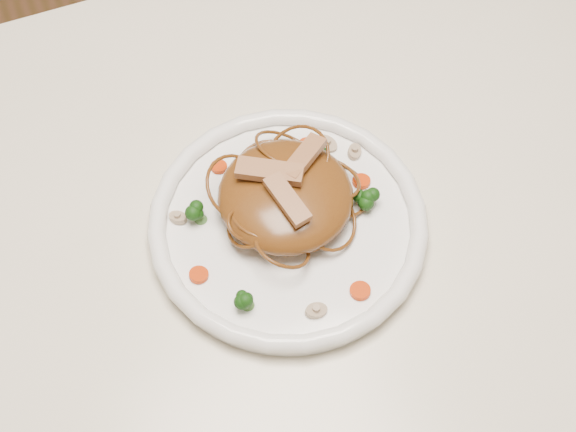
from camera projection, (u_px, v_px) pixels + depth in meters
name	position (u px, v px, depth m)	size (l,w,h in m)	color
ground	(282.00, 413.00, 1.50)	(4.00, 4.00, 0.00)	brown
table	(279.00, 253.00, 0.95)	(1.20, 0.80, 0.75)	#EEE3CA
plate	(288.00, 226.00, 0.84)	(0.30, 0.30, 0.02)	white
noodle_mound	(285.00, 195.00, 0.82)	(0.14, 0.14, 0.05)	brown
chicken_a	(304.00, 157.00, 0.81)	(0.06, 0.02, 0.01)	tan
chicken_b	(270.00, 171.00, 0.80)	(0.07, 0.02, 0.01)	tan
chicken_c	(287.00, 199.00, 0.78)	(0.06, 0.02, 0.01)	tan
broccoli_0	(318.00, 159.00, 0.86)	(0.02, 0.02, 0.03)	#18450E
broccoli_1	(200.00, 212.00, 0.82)	(0.03, 0.03, 0.03)	#18450E
broccoli_2	(247.00, 300.00, 0.77)	(0.02, 0.02, 0.03)	#18450E
broccoli_3	(366.00, 198.00, 0.84)	(0.02, 0.02, 0.03)	#18450E
carrot_0	(307.00, 146.00, 0.89)	(0.02, 0.02, 0.01)	#D03A07
carrot_1	(199.00, 275.00, 0.80)	(0.02, 0.02, 0.01)	#D03A07
carrot_2	(361.00, 181.00, 0.86)	(0.02, 0.02, 0.01)	#D03A07
carrot_3	(219.00, 167.00, 0.87)	(0.02, 0.02, 0.01)	#D03A07
carrot_4	(360.00, 291.00, 0.79)	(0.02, 0.02, 0.01)	#D03A07
mushroom_0	(316.00, 311.00, 0.78)	(0.02, 0.02, 0.01)	beige
mushroom_1	(354.00, 152.00, 0.88)	(0.02, 0.02, 0.01)	beige
mushroom_2	(178.00, 218.00, 0.84)	(0.02, 0.02, 0.01)	beige
mushroom_3	(327.00, 144.00, 0.89)	(0.03, 0.03, 0.01)	beige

